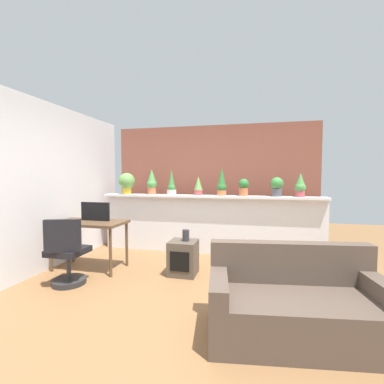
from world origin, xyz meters
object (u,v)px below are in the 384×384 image
(couch, at_px, (296,305))
(desk, at_px, (90,227))
(potted_plant_7, at_px, (300,186))
(office_chair, at_px, (67,257))
(potted_plant_0, at_px, (127,182))
(potted_plant_1, at_px, (152,182))
(potted_plant_3, at_px, (198,186))
(vase_on_shelf, at_px, (186,235))
(potted_plant_4, at_px, (222,183))
(side_cube_shelf, at_px, (183,258))
(potted_plant_2, at_px, (172,185))
(potted_plant_5, at_px, (244,187))
(tv_monitor, at_px, (95,211))
(potted_plant_6, at_px, (277,186))

(couch, bearing_deg, desk, 158.37)
(potted_plant_7, height_order, office_chair, potted_plant_7)
(potted_plant_0, xyz_separation_m, potted_plant_7, (3.26, 0.01, -0.04))
(potted_plant_7, bearing_deg, potted_plant_1, 179.52)
(potted_plant_3, bearing_deg, vase_on_shelf, -87.05)
(potted_plant_1, height_order, potted_plant_4, potted_plant_4)
(desk, xyz_separation_m, side_cube_shelf, (1.49, 0.09, -0.42))
(potted_plant_1, distance_m, vase_on_shelf, 1.71)
(potted_plant_0, height_order, potted_plant_2, potted_plant_2)
(potted_plant_0, height_order, office_chair, potted_plant_0)
(potted_plant_5, bearing_deg, vase_on_shelf, -125.12)
(potted_plant_1, bearing_deg, potted_plant_5, -1.61)
(desk, bearing_deg, side_cube_shelf, 3.62)
(couch, bearing_deg, office_chair, 170.11)
(potted_plant_2, distance_m, potted_plant_4, 0.95)
(tv_monitor, height_order, vase_on_shelf, tv_monitor)
(potted_plant_1, height_order, potted_plant_6, potted_plant_1)
(potted_plant_0, height_order, potted_plant_1, potted_plant_1)
(potted_plant_0, relative_size, side_cube_shelf, 0.84)
(potted_plant_5, relative_size, tv_monitor, 0.64)
(potted_plant_6, xyz_separation_m, office_chair, (-2.79, -1.93, -0.89))
(office_chair, bearing_deg, potted_plant_5, 40.43)
(potted_plant_1, relative_size, vase_on_shelf, 2.99)
(office_chair, bearing_deg, desk, 98.76)
(potted_plant_3, bearing_deg, potted_plant_2, -171.55)
(potted_plant_7, bearing_deg, potted_plant_0, -179.80)
(desk, bearing_deg, potted_plant_1, 67.41)
(potted_plant_0, bearing_deg, potted_plant_5, -0.39)
(potted_plant_7, distance_m, side_cube_shelf, 2.37)
(potted_plant_0, relative_size, potted_plant_5, 1.36)
(side_cube_shelf, bearing_deg, potted_plant_1, 129.08)
(potted_plant_1, bearing_deg, couch, -45.77)
(potted_plant_2, bearing_deg, side_cube_shelf, -64.44)
(tv_monitor, bearing_deg, potted_plant_3, 40.15)
(vase_on_shelf, bearing_deg, potted_plant_4, 71.36)
(potted_plant_2, relative_size, tv_monitor, 1.00)
(desk, height_order, office_chair, office_chair)
(potted_plant_6, bearing_deg, potted_plant_7, -2.26)
(potted_plant_2, bearing_deg, office_chair, -114.85)
(office_chair, distance_m, vase_on_shelf, 1.63)
(potted_plant_2, bearing_deg, vase_on_shelf, -62.57)
(potted_plant_2, bearing_deg, potted_plant_3, 8.45)
(potted_plant_3, bearing_deg, potted_plant_1, 179.89)
(tv_monitor, bearing_deg, potted_plant_5, 26.87)
(tv_monitor, bearing_deg, vase_on_shelf, 1.09)
(side_cube_shelf, bearing_deg, tv_monitor, -179.42)
(potted_plant_2, height_order, potted_plant_4, potted_plant_4)
(desk, bearing_deg, vase_on_shelf, 4.05)
(side_cube_shelf, bearing_deg, desk, -176.38)
(side_cube_shelf, distance_m, vase_on_shelf, 0.34)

